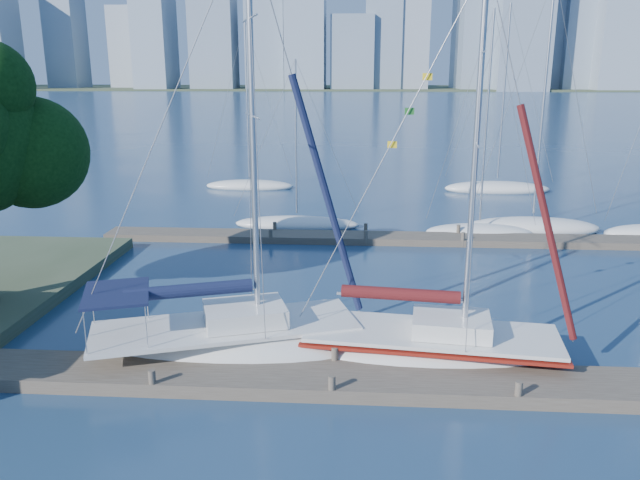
{
  "coord_description": "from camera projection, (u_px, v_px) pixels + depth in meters",
  "views": [
    {
      "loc": [
        0.69,
        -16.23,
        8.79
      ],
      "look_at": [
        -0.65,
        4.0,
        3.29
      ],
      "focal_mm": 35.0,
      "sensor_mm": 36.0,
      "label": 1
    }
  ],
  "objects": [
    {
      "name": "ground",
      "position": [
        333.0,
        386.0,
        17.98
      ],
      "size": [
        700.0,
        700.0,
        0.0
      ],
      "primitive_type": "plane",
      "color": "navy",
      "rests_on": "ground"
    },
    {
      "name": "near_dock",
      "position": [
        333.0,
        380.0,
        17.93
      ],
      "size": [
        26.0,
        2.0,
        0.4
      ],
      "primitive_type": "cube",
      "color": "#473F34",
      "rests_on": "ground"
    },
    {
      "name": "far_dock",
      "position": [
        384.0,
        238.0,
        33.21
      ],
      "size": [
        30.0,
        1.8,
        0.36
      ],
      "primitive_type": "cube",
      "color": "#473F34",
      "rests_on": "ground"
    },
    {
      "name": "far_shore",
      "position": [
        361.0,
        88.0,
        326.12
      ],
      "size": [
        800.0,
        100.0,
        1.5
      ],
      "primitive_type": "cube",
      "color": "#38472D",
      "rests_on": "ground"
    },
    {
      "name": "sailboat_navy",
      "position": [
        226.0,
        326.0,
        19.72
      ],
      "size": [
        9.36,
        5.57,
        13.45
      ],
      "rotation": [
        0.0,
        0.0,
        0.32
      ],
      "color": "silver",
      "rests_on": "ground"
    },
    {
      "name": "sailboat_maroon",
      "position": [
        432.0,
        333.0,
        19.35
      ],
      "size": [
        8.61,
        3.65,
        12.21
      ],
      "rotation": [
        0.0,
        0.0,
        -0.11
      ],
      "color": "silver",
      "rests_on": "ground"
    },
    {
      "name": "bg_boat_1",
      "position": [
        297.0,
        224.0,
        36.32
      ],
      "size": [
        7.49,
        3.35,
        9.72
      ],
      "rotation": [
        0.0,
        0.0,
        0.21
      ],
      "color": "silver",
      "rests_on": "ground"
    },
    {
      "name": "bg_boat_3",
      "position": [
        479.0,
        231.0,
        34.37
      ],
      "size": [
        6.11,
        3.11,
        12.18
      ],
      "rotation": [
        0.0,
        0.0,
        -0.21
      ],
      "color": "silver",
      "rests_on": "ground"
    },
    {
      "name": "bg_boat_4",
      "position": [
        532.0,
        226.0,
        35.29
      ],
      "size": [
        7.8,
        3.64,
        14.08
      ],
      "rotation": [
        0.0,
        0.0,
        0.17
      ],
      "color": "silver",
      "rests_on": "ground"
    },
    {
      "name": "bg_boat_6",
      "position": [
        250.0,
        185.0,
        48.31
      ],
      "size": [
        7.01,
        2.83,
        12.75
      ],
      "rotation": [
        0.0,
        0.0,
        -0.13
      ],
      "color": "silver",
      "rests_on": "ground"
    },
    {
      "name": "bg_boat_7",
      "position": [
        497.0,
        188.0,
        47.0
      ],
      "size": [
        8.16,
        4.25,
        13.77
      ],
      "rotation": [
        0.0,
        0.0,
        -0.26
      ],
      "color": "silver",
      "rests_on": "ground"
    },
    {
      "name": "skyline",
      "position": [
        407.0,
        8.0,
        286.52
      ],
      "size": [
        503.22,
        51.31,
        119.38
      ],
      "color": "#7F8EA4",
      "rests_on": "ground"
    }
  ]
}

